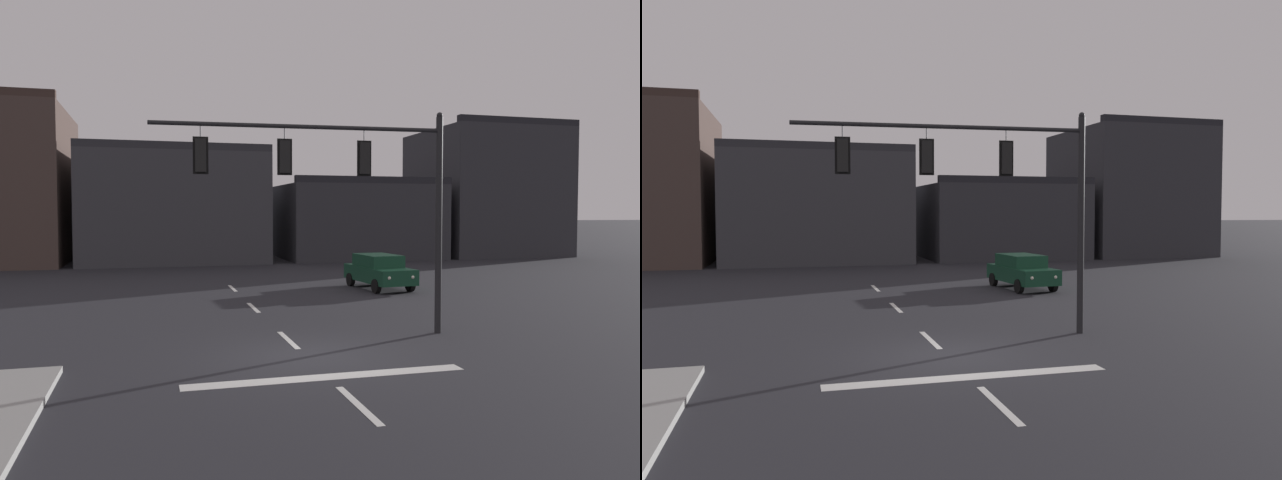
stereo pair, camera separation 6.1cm
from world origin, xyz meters
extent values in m
plane|color=#232328|center=(0.00, 0.00, 0.00)|extent=(400.00, 400.00, 0.00)
cube|color=silver|center=(0.00, -2.00, 0.00)|extent=(6.40, 0.50, 0.01)
cube|color=silver|center=(0.00, -4.00, 0.00)|extent=(0.16, 2.40, 0.01)
cube|color=silver|center=(0.00, 2.00, 0.00)|extent=(0.16, 2.40, 0.01)
cube|color=silver|center=(0.00, 8.00, 0.00)|extent=(0.16, 2.40, 0.01)
cube|color=silver|center=(0.00, 14.00, 0.00)|extent=(0.16, 2.40, 0.01)
cylinder|color=black|center=(4.55, 1.78, 3.22)|extent=(0.20, 0.20, 6.44)
cylinder|color=black|center=(0.39, 2.07, 6.04)|extent=(8.33, 0.69, 0.12)
sphere|color=black|center=(4.55, 1.78, 6.49)|extent=(0.18, 0.18, 0.18)
cylinder|color=#56565B|center=(2.24, 1.94, 5.80)|extent=(0.03, 0.03, 0.35)
cube|color=black|center=(2.24, 1.94, 5.18)|extent=(0.32, 0.26, 0.90)
sphere|color=red|center=(2.25, 2.07, 5.46)|extent=(0.20, 0.20, 0.20)
sphere|color=#2D2314|center=(2.25, 2.07, 5.18)|extent=(0.20, 0.20, 0.20)
sphere|color=black|center=(2.25, 2.07, 4.89)|extent=(0.20, 0.20, 0.20)
cube|color=black|center=(2.24, 1.92, 5.18)|extent=(0.42, 0.06, 1.02)
cylinder|color=#56565B|center=(-0.07, 2.10, 5.80)|extent=(0.03, 0.03, 0.35)
cube|color=black|center=(-0.07, 2.10, 5.18)|extent=(0.32, 0.26, 0.90)
sphere|color=red|center=(-0.06, 2.23, 5.46)|extent=(0.20, 0.20, 0.20)
sphere|color=#2D2314|center=(-0.06, 2.23, 5.18)|extent=(0.20, 0.20, 0.20)
sphere|color=black|center=(-0.06, 2.23, 4.89)|extent=(0.20, 0.20, 0.20)
cube|color=black|center=(-0.07, 2.08, 5.18)|extent=(0.42, 0.06, 1.02)
cylinder|color=#56565B|center=(-2.38, 2.25, 5.80)|extent=(0.03, 0.03, 0.35)
cube|color=black|center=(-2.38, 2.25, 5.18)|extent=(0.32, 0.26, 0.90)
sphere|color=red|center=(-2.38, 2.38, 5.46)|extent=(0.20, 0.20, 0.20)
sphere|color=#2D2314|center=(-2.38, 2.38, 5.18)|extent=(0.20, 0.20, 0.20)
sphere|color=black|center=(-2.38, 2.38, 4.89)|extent=(0.20, 0.20, 0.20)
cube|color=black|center=(-2.39, 2.23, 5.18)|extent=(0.42, 0.06, 1.02)
cube|color=#143D28|center=(6.65, 12.01, 0.70)|extent=(2.14, 4.53, 0.70)
cube|color=#143D28|center=(6.64, 12.16, 1.33)|extent=(1.79, 2.58, 0.56)
cube|color=#2D3842|center=(6.70, 11.40, 1.31)|extent=(1.53, 0.37, 0.47)
cube|color=#2D3842|center=(6.55, 13.33, 1.31)|extent=(1.53, 0.34, 0.46)
cylinder|color=black|center=(7.62, 10.63, 0.32)|extent=(0.27, 0.66, 0.64)
cylinder|color=black|center=(5.92, 10.50, 0.32)|extent=(0.27, 0.66, 0.64)
cylinder|color=black|center=(7.39, 13.53, 0.32)|extent=(0.27, 0.66, 0.64)
cylinder|color=black|center=(5.69, 13.39, 0.32)|extent=(0.27, 0.66, 0.64)
sphere|color=silver|center=(7.40, 9.88, 0.75)|extent=(0.16, 0.16, 0.16)
sphere|color=silver|center=(6.25, 9.79, 0.75)|extent=(0.16, 0.16, 0.16)
cube|color=maroon|center=(6.48, 14.19, 0.78)|extent=(1.37, 0.15, 0.12)
cube|color=#38383D|center=(-2.03, 32.93, 3.85)|extent=(12.79, 13.56, 7.71)
cube|color=#2B2B30|center=(-2.03, 26.45, 7.96)|extent=(12.79, 0.60, 0.50)
cube|color=#2D2D33|center=(11.94, 31.14, 2.83)|extent=(11.85, 9.98, 5.66)
cube|color=black|center=(11.94, 26.45, 5.91)|extent=(11.85, 0.60, 0.50)
cube|color=#2D2D33|center=(23.76, 31.51, 5.18)|extent=(10.39, 10.71, 10.36)
cube|color=black|center=(23.76, 26.45, 10.61)|extent=(10.39, 0.60, 0.50)
camera|label=1|loc=(-3.75, -14.67, 3.65)|focal=34.10mm
camera|label=2|loc=(-3.69, -14.69, 3.65)|focal=34.10mm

